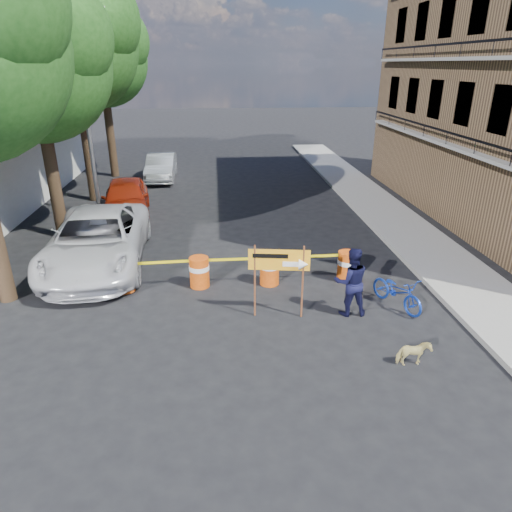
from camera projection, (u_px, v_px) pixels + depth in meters
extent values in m
plane|color=black|center=(261.00, 326.00, 11.28)|extent=(120.00, 120.00, 0.00)
cube|color=gray|center=(409.00, 233.00, 17.25)|extent=(2.40, 40.00, 0.15)
cylinder|color=#332316|center=(53.00, 174.00, 16.23)|extent=(0.44, 0.44, 4.76)
sphere|color=#1D4C15|center=(33.00, 65.00, 14.83)|extent=(5.00, 5.00, 5.00)
sphere|color=#1D4C15|center=(52.00, 35.00, 14.12)|extent=(3.75, 3.75, 3.75)
sphere|color=#1D4C15|center=(21.00, 86.00, 15.61)|extent=(3.50, 3.50, 3.50)
cylinder|color=#332316|center=(87.00, 143.00, 20.70)|extent=(0.44, 0.44, 5.32)
sphere|color=#1D4C15|center=(73.00, 47.00, 19.15)|extent=(5.40, 5.40, 5.40)
sphere|color=#1D4C15|center=(90.00, 20.00, 18.36)|extent=(4.05, 4.05, 4.05)
sphere|color=#1D4C15|center=(61.00, 66.00, 20.00)|extent=(3.78, 3.78, 3.78)
cylinder|color=#332316|center=(110.00, 132.00, 25.37)|extent=(0.44, 0.44, 4.93)
sphere|color=#1D4C15|center=(101.00, 60.00, 23.93)|extent=(4.80, 4.80, 4.80)
sphere|color=#1D4C15|center=(114.00, 41.00, 23.21)|extent=(3.60, 3.60, 3.60)
sphere|color=#1D4C15|center=(92.00, 74.00, 24.69)|extent=(3.36, 3.36, 3.36)
cylinder|color=gray|center=(87.00, 118.00, 17.95)|extent=(0.16, 0.16, 8.00)
cylinder|color=gray|center=(85.00, 6.00, 16.47)|extent=(1.00, 0.12, 0.12)
cube|color=silver|center=(100.00, 8.00, 16.53)|extent=(0.35, 0.18, 0.12)
cylinder|color=#C3420B|center=(124.00, 276.00, 12.88)|extent=(0.56, 0.56, 0.90)
cylinder|color=white|center=(123.00, 271.00, 12.82)|extent=(0.58, 0.58, 0.14)
cylinder|color=#C3420B|center=(199.00, 272.00, 13.13)|extent=(0.56, 0.56, 0.90)
cylinder|color=white|center=(199.00, 267.00, 13.07)|extent=(0.58, 0.58, 0.14)
cylinder|color=#C3420B|center=(270.00, 270.00, 13.28)|extent=(0.56, 0.56, 0.90)
cylinder|color=white|center=(270.00, 265.00, 13.22)|extent=(0.58, 0.58, 0.14)
cylinder|color=#C3420B|center=(347.00, 266.00, 13.51)|extent=(0.56, 0.56, 0.90)
cylinder|color=white|center=(347.00, 262.00, 13.46)|extent=(0.58, 0.58, 0.14)
cylinder|color=#592D19|center=(255.00, 281.00, 11.39)|extent=(0.05, 0.05, 1.95)
cylinder|color=#592D19|center=(303.00, 282.00, 11.33)|extent=(0.05, 0.05, 1.95)
cube|color=orange|center=(279.00, 260.00, 11.13)|extent=(1.51, 0.24, 0.54)
cube|color=white|center=(291.00, 264.00, 11.13)|extent=(0.43, 0.07, 0.13)
cone|color=white|center=(303.00, 264.00, 11.12)|extent=(0.28, 0.31, 0.28)
cube|color=black|center=(270.00, 256.00, 11.08)|extent=(0.86, 0.13, 0.11)
imported|color=black|center=(351.00, 282.00, 11.51)|extent=(0.90, 0.71, 1.82)
imported|color=#163AB7|center=(399.00, 277.00, 11.85)|extent=(0.92, 1.08, 1.74)
imported|color=#DAC97C|center=(413.00, 354.00, 9.71)|extent=(0.71, 0.36, 0.59)
imported|color=silver|center=(97.00, 240.00, 14.36)|extent=(3.19, 6.35, 1.72)
imported|color=maroon|center=(126.00, 198.00, 19.12)|extent=(2.46, 4.82, 1.57)
imported|color=#B0B4B8|center=(161.00, 167.00, 25.28)|extent=(1.53, 4.25, 1.39)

